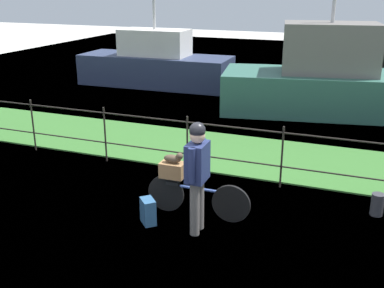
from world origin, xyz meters
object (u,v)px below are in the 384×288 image
(cyclist_person, at_px, (197,168))
(mooring_bollard, at_px, (377,204))
(wooden_crate, at_px, (173,170))
(moored_boat_near, at_px, (327,81))
(bicycle_main, at_px, (196,197))
(terrier_dog, at_px, (174,158))
(backpack_on_paving, at_px, (148,211))
(moored_boat_mid, at_px, (155,65))

(cyclist_person, height_order, mooring_bollard, cyclist_person)
(wooden_crate, height_order, moored_boat_near, moored_boat_near)
(bicycle_main, bearing_deg, cyclist_person, -67.99)
(terrier_dog, bearing_deg, backpack_on_paving, -114.79)
(terrier_dog, xyz_separation_m, backpack_on_paving, (-0.23, -0.49, -0.72))
(wooden_crate, height_order, cyclist_person, cyclist_person)
(moored_boat_mid, bearing_deg, terrier_dog, -62.75)
(moored_boat_mid, bearing_deg, moored_boat_near, -15.05)
(cyclist_person, xyz_separation_m, moored_boat_mid, (-5.06, 9.20, -0.26))
(cyclist_person, distance_m, moored_boat_mid, 10.50)
(wooden_crate, xyz_separation_m, moored_boat_near, (1.59, 7.12, 0.18))
(bicycle_main, xyz_separation_m, moored_boat_mid, (-4.88, 8.75, 0.42))
(wooden_crate, bearing_deg, bicycle_main, 0.98)
(bicycle_main, relative_size, mooring_bollard, 4.66)
(terrier_dog, bearing_deg, moored_boat_mid, 117.25)
(cyclist_person, height_order, moored_boat_near, moored_boat_near)
(wooden_crate, height_order, terrier_dog, terrier_dog)
(backpack_on_paving, distance_m, moored_boat_mid, 10.20)
(bicycle_main, distance_m, wooden_crate, 0.56)
(bicycle_main, xyz_separation_m, backpack_on_paving, (-0.60, -0.50, -0.12))
(moored_boat_mid, bearing_deg, wooden_crate, -62.88)
(bicycle_main, relative_size, terrier_dog, 5.33)
(bicycle_main, distance_m, mooring_bollard, 2.86)
(wooden_crate, relative_size, backpack_on_paving, 0.95)
(wooden_crate, distance_m, terrier_dog, 0.20)
(backpack_on_paving, height_order, moored_boat_near, moored_boat_near)
(backpack_on_paving, distance_m, moored_boat_near, 7.85)
(wooden_crate, height_order, mooring_bollard, wooden_crate)
(wooden_crate, relative_size, cyclist_person, 0.22)
(bicycle_main, height_order, moored_boat_mid, moored_boat_mid)
(moored_boat_near, bearing_deg, wooden_crate, -102.56)
(backpack_on_paving, bearing_deg, cyclist_person, 49.79)
(cyclist_person, relative_size, mooring_bollard, 4.66)
(backpack_on_paving, relative_size, moored_boat_mid, 0.07)
(terrier_dog, bearing_deg, moored_boat_near, 77.63)
(mooring_bollard, distance_m, moored_boat_mid, 10.78)
(moored_boat_near, bearing_deg, mooring_bollard, -76.42)
(moored_boat_mid, bearing_deg, bicycle_main, -60.84)
(bicycle_main, relative_size, moored_boat_mid, 0.31)
(terrier_dog, xyz_separation_m, mooring_bollard, (3.03, 1.06, -0.74))
(cyclist_person, relative_size, backpack_on_paving, 4.21)
(backpack_on_paving, bearing_deg, moored_boat_near, 122.94)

